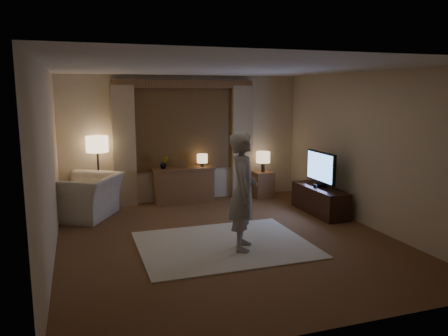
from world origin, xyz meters
name	(u,v)px	position (x,y,z in m)	size (l,w,h in m)	color
room	(217,151)	(0.00, 0.50, 1.33)	(5.04, 5.54, 2.64)	brown
rug	(224,245)	(-0.12, -0.20, 0.01)	(2.50, 2.00, 0.02)	beige
sideboard	(184,186)	(-0.09, 2.50, 0.35)	(1.20, 0.40, 0.70)	brown
picture_frame	(183,165)	(-0.09, 2.50, 0.80)	(0.16, 0.02, 0.20)	brown
plant	(164,163)	(-0.49, 2.50, 0.85)	(0.17, 0.13, 0.30)	#999999
table_lamp_sideboard	(202,159)	(0.31, 2.50, 0.90)	(0.22, 0.22, 0.30)	black
floor_lamp	(97,148)	(-1.77, 2.50, 1.21)	(0.42, 0.42, 1.44)	black
armchair	(86,197)	(-2.02, 2.01, 0.39)	(1.20, 1.05, 0.78)	#C3B3A0
side_table	(263,184)	(1.66, 2.45, 0.28)	(0.40, 0.40, 0.56)	brown
table_lamp_side	(263,158)	(1.66, 2.45, 0.87)	(0.30, 0.30, 0.44)	black
tv_stand	(320,200)	(2.15, 0.90, 0.25)	(0.45, 1.40, 0.50)	black
tv	(321,168)	(2.15, 0.90, 0.87)	(0.23, 0.93, 0.67)	black
person	(243,191)	(0.08, -0.44, 0.87)	(0.62, 0.41, 1.69)	#A5A198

